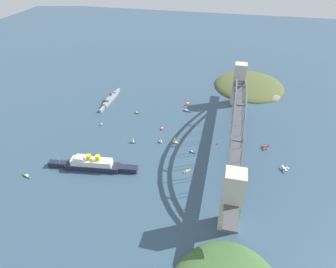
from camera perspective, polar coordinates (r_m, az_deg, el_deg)
name	(u,v)px	position (r m, az deg, el deg)	size (l,w,h in m)	color
ground_plane	(232,148)	(349.39, 12.72, -2.73)	(1400.00, 1400.00, 0.00)	#334C60
harbor_arch_bridge	(236,125)	(330.50, 13.46, 1.81)	(287.85, 16.48, 73.55)	beige
headland_east_shore	(250,87)	(501.21, 16.04, 9.07)	(120.58, 113.58, 22.73)	#4C562D
ocean_liner	(93,165)	(319.61, -14.83, -5.92)	(19.51, 98.16, 18.74)	#1E2333
naval_cruiser	(110,99)	(445.99, -11.46, 6.87)	(72.47, 7.34, 17.45)	gray
seaplane_taxiing_near_bridge	(265,147)	(358.54, 18.86, -2.48)	(10.02, 7.32, 4.59)	#B7B7B2
seaplane_second_in_formation	(285,169)	(334.59, 22.30, -6.43)	(9.35, 8.17, 4.84)	#B7B7B2
small_boat_0	(161,140)	(347.67, -1.48, -1.30)	(4.66, 5.88, 6.39)	gold
small_boat_1	(133,140)	(349.45, -7.02, -1.25)	(3.74, 6.42, 7.75)	#2D6B3D
small_boat_2	(188,104)	(429.71, 3.93, 6.03)	(11.53, 8.48, 2.33)	#B2231E
small_boat_3	(102,125)	(390.88, -13.13, 1.84)	(7.77, 3.28, 2.05)	#234C8C
small_boat_4	(187,111)	(411.93, 3.79, 4.65)	(3.93, 12.79, 2.45)	#234C8C
small_boat_5	(162,128)	(372.93, -1.15, 1.12)	(7.79, 2.90, 2.40)	#B2231E
small_boat_6	(192,152)	(334.80, 4.85, -3.60)	(4.07, 7.47, 2.06)	#234C8C
small_boat_7	(187,171)	(309.46, 3.85, -7.40)	(6.53, 6.77, 2.20)	gold
small_boat_8	(27,176)	(338.09, -26.38, -7.49)	(5.60, 11.81, 2.05)	#2D6B3D
small_boat_9	(137,113)	(408.83, -6.24, 4.23)	(2.70, 8.36, 2.06)	#2D6B3D
small_boat_10	(175,140)	(346.35, 1.38, -1.15)	(5.73, 8.74, 9.93)	gold
channel_marker_buoy	(217,143)	(351.17, 9.84, -1.87)	(2.20, 2.20, 2.75)	red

